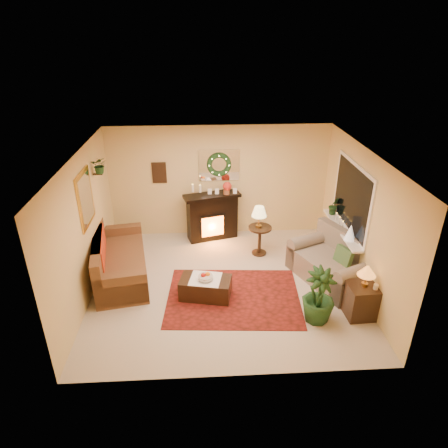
{
  "coord_description": "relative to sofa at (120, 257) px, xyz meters",
  "views": [
    {
      "loc": [
        -0.4,
        -6.4,
        4.5
      ],
      "look_at": [
        0.0,
        0.35,
        1.15
      ],
      "focal_mm": 32.0,
      "sensor_mm": 36.0,
      "label": 1
    }
  ],
  "objects": [
    {
      "name": "coffee_table",
      "position": [
        1.66,
        -0.79,
        -0.22
      ],
      "size": [
        1.0,
        0.68,
        0.39
      ],
      "primitive_type": "cube",
      "rotation": [
        0.0,
        0.0,
        -0.2
      ],
      "color": "#4C351F",
      "rests_on": "floor"
    },
    {
      "name": "area_rug",
      "position": [
        2.17,
        -0.85,
        -0.42
      ],
      "size": [
        2.55,
        1.99,
        0.01
      ],
      "primitive_type": "cube",
      "rotation": [
        0.0,
        0.0,
        -0.07
      ],
      "color": "maroon",
      "rests_on": "floor"
    },
    {
      "name": "floor",
      "position": [
        2.04,
        -0.45,
        -0.43
      ],
      "size": [
        5.0,
        5.0,
        0.0
      ],
      "primitive_type": "plane",
      "color": "beige",
      "rests_on": "ground"
    },
    {
      "name": "red_throw",
      "position": [
        -0.02,
        0.15,
        0.03
      ],
      "size": [
        0.78,
        1.27,
        0.02
      ],
      "primitive_type": "cube",
      "color": "red",
      "rests_on": "sofa"
    },
    {
      "name": "lamp_tiffany",
      "position": [
        4.32,
        -1.46,
        0.32
      ],
      "size": [
        0.31,
        0.31,
        0.45
      ],
      "primitive_type": "cone",
      "color": "orange",
      "rests_on": "end_table_square"
    },
    {
      "name": "wreath",
      "position": [
        2.04,
        1.74,
        1.29
      ],
      "size": [
        0.55,
        0.11,
        0.55
      ],
      "primitive_type": "torus",
      "rotation": [
        1.57,
        0.0,
        0.0
      ],
      "color": "#194719",
      "rests_on": "wall_back"
    },
    {
      "name": "end_table_square",
      "position": [
        4.3,
        -1.47,
        -0.16
      ],
      "size": [
        0.51,
        0.51,
        0.59
      ],
      "primitive_type": "cube",
      "rotation": [
        0.0,
        0.0,
        0.05
      ],
      "color": "#4C2C19",
      "rests_on": "floor"
    },
    {
      "name": "poinsettia",
      "position": [
        2.21,
        1.49,
        0.87
      ],
      "size": [
        0.2,
        0.2,
        0.2
      ],
      "primitive_type": "sphere",
      "color": "red",
      "rests_on": "fireplace"
    },
    {
      "name": "side_table_round",
      "position": [
        2.86,
        0.71,
        -0.1
      ],
      "size": [
        0.64,
        0.64,
        0.65
      ],
      "primitive_type": "cylinder",
      "rotation": [
        0.0,
        0.0,
        -0.33
      ],
      "color": "#4F2318",
      "rests_on": "floor"
    },
    {
      "name": "fruit_bowl",
      "position": [
        1.66,
        -0.82,
        0.02
      ],
      "size": [
        0.26,
        0.26,
        0.06
      ],
      "primitive_type": "cylinder",
      "color": "silver",
      "rests_on": "coffee_table"
    },
    {
      "name": "hanging_plant",
      "position": [
        -0.3,
        0.6,
        1.54
      ],
      "size": [
        0.33,
        0.28,
        0.36
      ],
      "primitive_type": "imported",
      "color": "#194719",
      "rests_on": "wall_left"
    },
    {
      "name": "mantel_candle_b",
      "position": [
        1.6,
        1.48,
        0.83
      ],
      "size": [
        0.06,
        0.06,
        0.17
      ],
      "primitive_type": "cylinder",
      "color": "beige",
      "rests_on": "fireplace"
    },
    {
      "name": "wall_art",
      "position": [
        0.69,
        1.78,
        1.12
      ],
      "size": [
        0.32,
        0.03,
        0.48
      ],
      "primitive_type": "cube",
      "color": "#381E11",
      "rests_on": "wall_back"
    },
    {
      "name": "loveseat",
      "position": [
        4.1,
        -0.37,
        -0.01
      ],
      "size": [
        1.53,
        1.87,
        0.94
      ],
      "primitive_type": "cube",
      "rotation": [
        0.0,
        0.0,
        0.43
      ],
      "color": "tan",
      "rests_on": "floor"
    },
    {
      "name": "sofa",
      "position": [
        0.0,
        0.0,
        0.0
      ],
      "size": [
        1.3,
        2.26,
        0.91
      ],
      "primitive_type": "cube",
      "rotation": [
        0.0,
        0.0,
        0.18
      ],
      "color": "#3B241B",
      "rests_on": "floor"
    },
    {
      "name": "mantel_mirror",
      "position": [
        2.04,
        1.78,
        1.27
      ],
      "size": [
        0.92,
        0.02,
        0.72
      ],
      "primitive_type": "cube",
      "color": "white",
      "rests_on": "wall_back"
    },
    {
      "name": "mini_tree",
      "position": [
        4.4,
        -0.38,
        0.61
      ],
      "size": [
        0.21,
        0.21,
        0.32
      ],
      "primitive_type": "cone",
      "color": "white",
      "rests_on": "window_sill"
    },
    {
      "name": "fireplace",
      "position": [
        1.86,
        1.52,
        0.12
      ],
      "size": [
        1.19,
        0.65,
        1.04
      ],
      "primitive_type": "cube",
      "rotation": [
        0.0,
        0.0,
        0.27
      ],
      "color": "black",
      "rests_on": "floor"
    },
    {
      "name": "wall_right",
      "position": [
        4.54,
        -0.45,
        0.87
      ],
      "size": [
        4.5,
        4.5,
        0.0
      ],
      "primitive_type": "plane",
      "color": "#EFD88C",
      "rests_on": "ground"
    },
    {
      "name": "wall_back",
      "position": [
        2.04,
        1.8,
        0.87
      ],
      "size": [
        5.0,
        5.0,
        0.0
      ],
      "primitive_type": "plane",
      "color": "#EFD88C",
      "rests_on": "ground"
    },
    {
      "name": "wall_front",
      "position": [
        2.04,
        -2.7,
        0.87
      ],
      "size": [
        5.0,
        5.0,
        0.0
      ],
      "primitive_type": "plane",
      "color": "#EFD88C",
      "rests_on": "ground"
    },
    {
      "name": "wall_left",
      "position": [
        -0.46,
        -0.45,
        0.87
      ],
      "size": [
        4.5,
        4.5,
        0.0
      ],
      "primitive_type": "plane",
      "color": "#EFD88C",
      "rests_on": "ground"
    },
    {
      "name": "sill_plant",
      "position": [
        4.44,
        0.76,
        0.66
      ],
      "size": [
        0.29,
        0.23,
        0.52
      ],
      "primitive_type": "imported",
      "color": "#214F27",
      "rests_on": "window_sill"
    },
    {
      "name": "window_sill",
      "position": [
        4.42,
        0.1,
        0.44
      ],
      "size": [
        0.22,
        1.86,
        0.04
      ],
      "primitive_type": "cube",
      "color": "white",
      "rests_on": "wall_right"
    },
    {
      "name": "floor_palm",
      "position": [
        3.53,
        -1.55,
        0.02
      ],
      "size": [
        2.15,
        2.15,
        2.93
      ],
      "primitive_type": "imported",
      "rotation": [
        0.0,
        0.0,
        0.39
      ],
      "color": "#175020",
      "rests_on": "floor"
    },
    {
      "name": "ceiling",
      "position": [
        2.04,
        -0.45,
        2.17
      ],
      "size": [
        5.0,
        5.0,
        0.0
      ],
      "primitive_type": "plane",
      "color": "white",
      "rests_on": "ground"
    },
    {
      "name": "window_frame",
      "position": [
        4.53,
        0.1,
        1.12
      ],
      "size": [
        0.03,
        1.86,
        1.36
      ],
      "primitive_type": "cube",
      "color": "white",
      "rests_on": "wall_right"
    },
    {
      "name": "mantel_candle_a",
      "position": [
        1.44,
        1.52,
        0.83
      ],
      "size": [
        0.06,
        0.06,
        0.18
      ],
      "primitive_type": "cylinder",
      "color": "#FFEFCF",
      "rests_on": "fireplace"
    },
    {
      "name": "lamp_cream",
      "position": [
        2.83,
        0.71,
        0.45
      ],
      "size": [
        0.32,
        0.32,
        0.49
      ],
      "primitive_type": "cone",
      "color": "#E3CA7D",
      "rests_on": "side_table_round"
    },
    {
      "name": "window_glass",
      "position": [
        4.51,
        0.1,
        1.12
      ],
      "size": [
        0.02,
        1.7,
        1.22
      ],
      "primitive_type": "cube",
      "color": "black",
      "rests_on": "wall_right"
    },
    {
      "name": "gold_mirror",
      "position": [
        -0.44,
        -0.15,
        1.32
      ],
      "size": [
        0.03,
        0.84,
        1.0
      ],
      "primitive_type": "cube",
      "color": "gold",
      "rests_on": "wall_left"
    }
  ]
}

